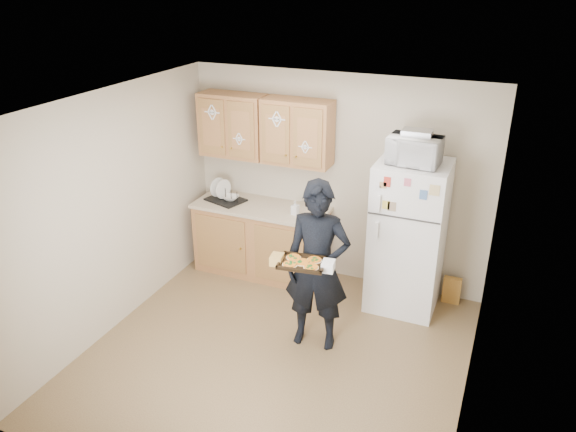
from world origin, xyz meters
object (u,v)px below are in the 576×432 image
Objects in this scene: refrigerator at (408,237)px; dish_rack at (225,194)px; baking_tray at (302,264)px; microwave at (414,150)px; person at (317,267)px.

refrigerator reaches higher than dish_rack.
dish_rack reaches higher than baking_tray.
microwave reaches higher than refrigerator.
person is 1.95m from dish_rack.
person is at bearing -34.24° from dish_rack.
baking_tray is at bearing -106.35° from person.
person is at bearing -122.20° from refrigerator.
microwave is (-0.01, -0.05, 0.99)m from refrigerator.
baking_tray is 1.68m from microwave.
person is 1.54m from microwave.
dish_rack is at bearing 137.58° from person.
refrigerator is 1.25m from person.
baking_tray is 0.95× the size of dish_rack.
refrigerator is 3.80× the size of dish_rack.
microwave is at bearing -2.32° from dish_rack.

